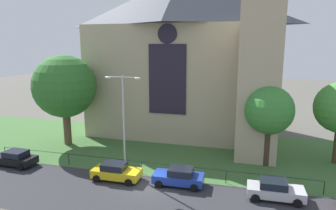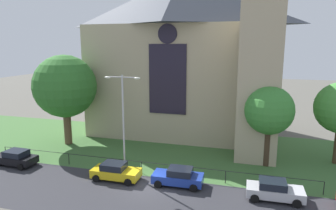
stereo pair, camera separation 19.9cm
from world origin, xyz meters
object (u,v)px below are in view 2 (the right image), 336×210
at_px(parked_car_blue, 178,177).
at_px(parked_car_black, 15,158).
at_px(church_building, 185,55).
at_px(parked_car_yellow, 116,171).
at_px(tree_right_near, 269,111).
at_px(streetlamp_near, 123,112).
at_px(parked_car_silver, 274,190).
at_px(tree_left_near, 65,87).

bearing_deg(parked_car_blue, parked_car_black, -1.66).
bearing_deg(church_building, parked_car_blue, -78.90).
height_order(parked_car_black, parked_car_yellow, same).
distance_m(tree_right_near, parked_car_blue, 10.81).
relative_size(streetlamp_near, parked_car_yellow, 2.13).
height_order(streetlamp_near, parked_car_silver, streetlamp_near).
height_order(parked_car_yellow, parked_car_blue, same).
xyz_separation_m(tree_right_near, parked_car_blue, (-7.21, -6.53, -4.70)).
height_order(church_building, parked_car_blue, church_building).
relative_size(parked_car_blue, parked_car_silver, 1.01).
height_order(tree_right_near, parked_car_yellow, tree_right_near).
bearing_deg(streetlamp_near, parked_car_black, -172.45).
distance_m(tree_right_near, parked_car_silver, 8.33).
xyz_separation_m(tree_left_near, parked_car_yellow, (9.75, -7.55, -6.13)).
relative_size(tree_left_near, parked_car_black, 2.48).
xyz_separation_m(church_building, tree_right_near, (10.28, -9.10, -4.83)).
bearing_deg(church_building, parked_car_black, -130.28).
bearing_deg(tree_right_near, church_building, 138.49).
bearing_deg(parked_car_silver, parked_car_black, 178.35).
bearing_deg(church_building, tree_left_near, -145.14).
relative_size(tree_left_near, parked_car_silver, 2.49).
distance_m(parked_car_yellow, parked_car_blue, 5.55).
relative_size(tree_right_near, parked_car_silver, 1.85).
relative_size(tree_right_near, parked_car_yellow, 1.86).
distance_m(church_building, parked_car_yellow, 18.83).
bearing_deg(tree_right_near, parked_car_blue, -137.85).
bearing_deg(parked_car_blue, streetlamp_near, -15.84).
xyz_separation_m(church_building, parked_car_blue, (3.07, -15.63, -9.53)).
height_order(church_building, tree_right_near, church_building).
distance_m(streetlamp_near, parked_car_silver, 14.05).
relative_size(tree_right_near, parked_car_blue, 1.84).
relative_size(tree_right_near, streetlamp_near, 0.87).
bearing_deg(parked_car_yellow, parked_car_silver, -0.44).
bearing_deg(streetlamp_near, church_building, 80.50).
bearing_deg(parked_car_black, tree_right_near, -162.67).
distance_m(tree_right_near, tree_left_near, 22.55).
distance_m(parked_car_black, parked_car_yellow, 10.87).
bearing_deg(parked_car_silver, parked_car_blue, 176.37).
relative_size(streetlamp_near, parked_car_black, 2.12).
bearing_deg(parked_car_black, streetlamp_near, -170.82).
height_order(tree_right_near, parked_car_blue, tree_right_near).
bearing_deg(streetlamp_near, parked_car_silver, -7.31).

